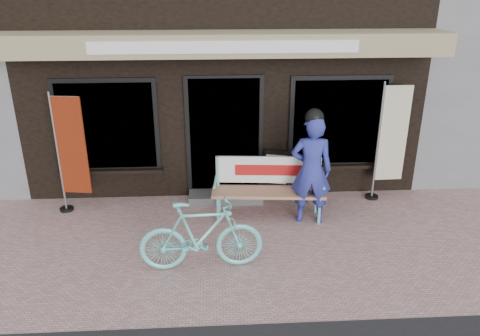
{
  "coord_description": "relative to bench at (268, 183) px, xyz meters",
  "views": [
    {
      "loc": [
        -0.18,
        -5.78,
        3.7
      ],
      "look_at": [
        0.2,
        0.7,
        1.05
      ],
      "focal_mm": 35.0,
      "sensor_mm": 36.0,
      "label": 1
    }
  ],
  "objects": [
    {
      "name": "ground",
      "position": [
        -0.69,
        -1.18,
        -0.58
      ],
      "size": [
        70.0,
        70.0,
        0.0
      ],
      "primitive_type": "plane",
      "color": "#BD9390",
      "rests_on": "ground"
    },
    {
      "name": "bicycle",
      "position": [
        -1.07,
        -1.5,
        -0.08
      ],
      "size": [
        1.69,
        0.55,
        1.0
      ],
      "primitive_type": "imported",
      "rotation": [
        0.0,
        0.0,
        1.62
      ],
      "color": "#6DD6CF",
      "rests_on": "ground"
    },
    {
      "name": "nobori_cream",
      "position": [
        2.16,
        0.53,
        0.51
      ],
      "size": [
        0.62,
        0.24,
        2.12
      ],
      "rotation": [
        0.0,
        0.0,
        0.03
      ],
      "color": "gray",
      "rests_on": "ground"
    },
    {
      "name": "bench",
      "position": [
        0.0,
        0.0,
        0.0
      ],
      "size": [
        1.86,
        0.62,
        0.99
      ],
      "rotation": [
        0.0,
        0.0,
        -0.08
      ],
      "color": "#6DD6CF",
      "rests_on": "ground"
    },
    {
      "name": "nobori_red",
      "position": [
        -3.21,
        0.32,
        0.48
      ],
      "size": [
        0.61,
        0.25,
        2.06
      ],
      "rotation": [
        0.0,
        0.0,
        -0.14
      ],
      "color": "gray",
      "rests_on": "ground"
    },
    {
      "name": "storefront",
      "position": [
        -0.69,
        3.79,
        2.41
      ],
      "size": [
        7.0,
        6.77,
        6.0
      ],
      "color": "black",
      "rests_on": "ground"
    },
    {
      "name": "menu_stand",
      "position": [
        0.23,
        0.71,
        -0.13
      ],
      "size": [
        0.45,
        0.21,
        0.88
      ],
      "rotation": [
        0.0,
        0.0,
        -0.28
      ],
      "color": "black",
      "rests_on": "ground"
    },
    {
      "name": "person",
      "position": [
        0.64,
        -0.25,
        0.35
      ],
      "size": [
        0.7,
        0.5,
        1.89
      ],
      "rotation": [
        0.0,
        0.0,
        -0.13
      ],
      "color": "navy",
      "rests_on": "ground"
    }
  ]
}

